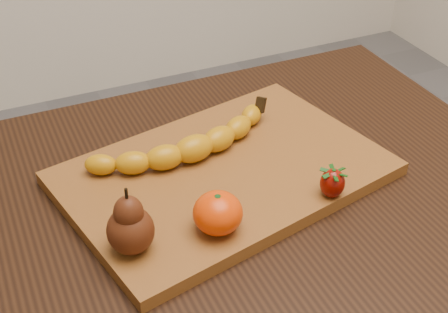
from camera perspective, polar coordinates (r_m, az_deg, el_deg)
name	(u,v)px	position (r m, az deg, el deg)	size (l,w,h in m)	color
table	(203,260)	(0.93, -1.93, -9.41)	(1.00, 0.70, 0.76)	black
cutting_board	(224,173)	(0.91, 0.00, -1.55)	(0.45, 0.30, 0.02)	brown
banana	(194,149)	(0.91, -2.79, 0.73)	(0.26, 0.07, 0.04)	#CC8B09
pear	(129,220)	(0.75, -8.65, -5.77)	(0.06, 0.06, 0.09)	#4E200C
mandarin	(218,213)	(0.78, -0.57, -5.18)	(0.06, 0.06, 0.05)	#EA3B02
strawberry	(333,182)	(0.85, 9.90, -2.32)	(0.03, 0.03, 0.04)	#7C0B03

